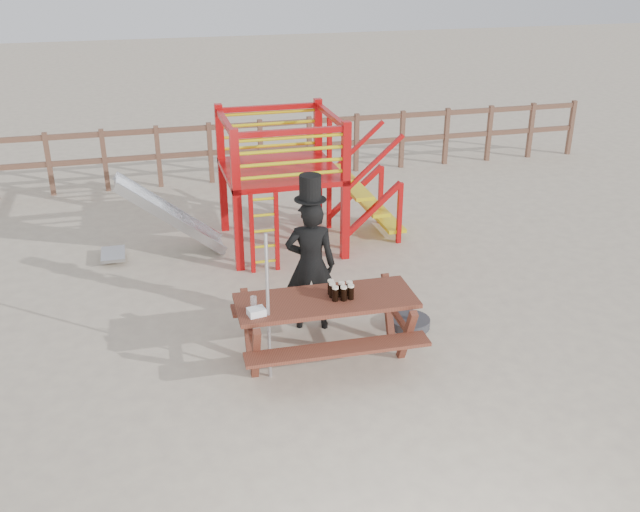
# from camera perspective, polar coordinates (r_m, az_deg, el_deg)

# --- Properties ---
(ground) EXTENTS (60.00, 60.00, 0.00)m
(ground) POSITION_cam_1_polar(r_m,az_deg,el_deg) (8.23, 0.86, -8.62)
(ground) COLOR #C3B498
(ground) RESTS_ON ground
(back_fence) EXTENTS (15.09, 0.09, 1.20)m
(back_fence) POSITION_cam_1_polar(r_m,az_deg,el_deg) (14.29, -6.78, 8.85)
(back_fence) COLOR brown
(back_fence) RESTS_ON ground
(playground_fort) EXTENTS (4.71, 1.84, 2.10)m
(playground_fort) POSITION_cam_1_polar(r_m,az_deg,el_deg) (10.98, -3.53, 6.12)
(playground_fort) COLOR #AF0B0D
(playground_fort) RESTS_ON ground
(picnic_table) EXTENTS (2.05, 1.44, 0.78)m
(picnic_table) POSITION_cam_1_polar(r_m,az_deg,el_deg) (8.08, 0.48, -5.23)
(picnic_table) COLOR brown
(picnic_table) RESTS_ON ground
(man_with_hat) EXTENTS (0.69, 0.54, 1.97)m
(man_with_hat) POSITION_cam_1_polar(r_m,az_deg,el_deg) (8.59, -0.75, -0.45)
(man_with_hat) COLOR black
(man_with_hat) RESTS_ON ground
(metal_pole) EXTENTS (0.04, 0.04, 1.72)m
(metal_pole) POSITION_cam_1_polar(r_m,az_deg,el_deg) (7.60, -4.17, -4.18)
(metal_pole) COLOR #B2B2B7
(metal_pole) RESTS_ON ground
(parasol_base) EXTENTS (0.49, 0.49, 0.21)m
(parasol_base) POSITION_cam_1_polar(r_m,az_deg,el_deg) (9.01, 7.23, -5.31)
(parasol_base) COLOR #313135
(parasol_base) RESTS_ON ground
(paper_bag) EXTENTS (0.20, 0.17, 0.08)m
(paper_bag) POSITION_cam_1_polar(r_m,az_deg,el_deg) (7.62, -5.11, -4.47)
(paper_bag) COLOR white
(paper_bag) RESTS_ON picnic_table
(stout_pints) EXTENTS (0.27, 0.26, 0.17)m
(stout_pints) POSITION_cam_1_polar(r_m,az_deg,el_deg) (7.94, 1.65, -2.77)
(stout_pints) COLOR black
(stout_pints) RESTS_ON picnic_table
(empty_glasses) EXTENTS (0.07, 0.07, 0.15)m
(empty_glasses) POSITION_cam_1_polar(r_m,az_deg,el_deg) (7.73, -5.33, -3.80)
(empty_glasses) COLOR silver
(empty_glasses) RESTS_ON picnic_table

